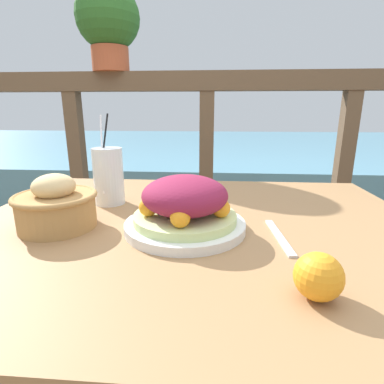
% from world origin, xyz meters
% --- Properties ---
extents(patio_table, '(1.09, 0.87, 0.70)m').
position_xyz_m(patio_table, '(0.00, 0.00, 0.61)').
color(patio_table, '#997047').
rests_on(patio_table, ground_plane).
extents(railing_fence, '(2.80, 0.08, 1.14)m').
position_xyz_m(railing_fence, '(0.00, 0.86, 0.77)').
color(railing_fence, brown).
rests_on(railing_fence, ground_plane).
extents(sea_backdrop, '(12.00, 4.00, 0.54)m').
position_xyz_m(sea_backdrop, '(0.00, 3.36, 0.27)').
color(sea_backdrop, '#568EA8').
rests_on(sea_backdrop, ground_plane).
extents(salad_plate, '(0.27, 0.27, 0.12)m').
position_xyz_m(salad_plate, '(-0.02, -0.04, 0.75)').
color(salad_plate, silver).
rests_on(salad_plate, patio_table).
extents(drink_glass, '(0.08, 0.09, 0.25)m').
position_xyz_m(drink_glass, '(-0.25, 0.14, 0.78)').
color(drink_glass, silver).
rests_on(drink_glass, patio_table).
extents(bread_basket, '(0.18, 0.18, 0.12)m').
position_xyz_m(bread_basket, '(-0.31, -0.05, 0.75)').
color(bread_basket, '#AD7F47').
rests_on(bread_basket, patio_table).
extents(potted_plant, '(0.30, 0.30, 0.39)m').
position_xyz_m(potted_plant, '(-0.47, 0.86, 1.35)').
color(potted_plant, '#A34C2D').
rests_on(potted_plant, railing_fence).
extents(fork, '(0.03, 0.18, 0.00)m').
position_xyz_m(fork, '(0.18, -0.07, 0.70)').
color(fork, silver).
rests_on(fork, patio_table).
extents(orange_near_basket, '(0.07, 0.07, 0.07)m').
position_xyz_m(orange_near_basket, '(0.19, -0.28, 0.73)').
color(orange_near_basket, orange).
rests_on(orange_near_basket, patio_table).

